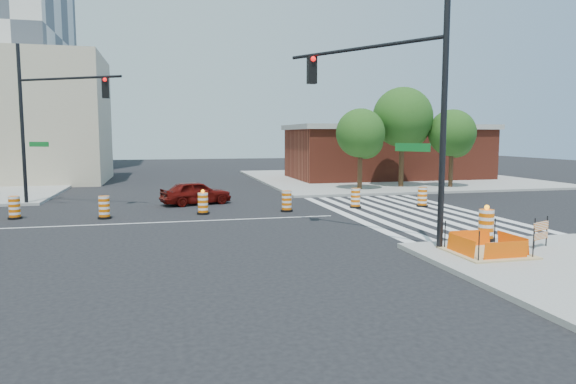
{
  "coord_description": "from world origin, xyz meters",
  "views": [
    {
      "loc": [
        -0.53,
        -22.46,
        3.73
      ],
      "look_at": [
        4.46,
        -2.0,
        1.4
      ],
      "focal_mm": 32.0,
      "sensor_mm": 36.0,
      "label": 1
    }
  ],
  "objects": [
    {
      "name": "median_drum_6",
      "position": [
        12.62,
        1.74,
        0.48
      ],
      "size": [
        0.6,
        0.6,
        1.02
      ],
      "color": "black",
      "rests_on": "ground"
    },
    {
      "name": "sidewalk_ne",
      "position": [
        18.0,
        18.0,
        0.07
      ],
      "size": [
        22.0,
        22.0,
        0.15
      ],
      "primitive_type": "cube",
      "color": "gray",
      "rests_on": "ground"
    },
    {
      "name": "median_drum_4",
      "position": [
        5.32,
        1.81,
        0.48
      ],
      "size": [
        0.6,
        0.6,
        1.02
      ],
      "color": "black",
      "rests_on": "ground"
    },
    {
      "name": "median_drum_2",
      "position": [
        -3.15,
        1.64,
        0.48
      ],
      "size": [
        0.6,
        0.6,
        1.02
      ],
      "color": "black",
      "rests_on": "ground"
    },
    {
      "name": "brick_storefront",
      "position": [
        18.0,
        18.0,
        2.32
      ],
      "size": [
        16.5,
        8.5,
        4.6
      ],
      "color": "maroon",
      "rests_on": "ground"
    },
    {
      "name": "tree_north_e",
      "position": [
        19.01,
        9.54,
        3.7
      ],
      "size": [
        3.29,
        3.25,
        5.52
      ],
      "color": "#382314",
      "rests_on": "ground"
    },
    {
      "name": "crosswalk_east",
      "position": [
        10.95,
        0.0,
        0.01
      ],
      "size": [
        6.75,
        13.5,
        0.01
      ],
      "color": "silver",
      "rests_on": "ground"
    },
    {
      "name": "median_drum_1",
      "position": [
        -7.05,
        2.5,
        0.48
      ],
      "size": [
        0.6,
        0.6,
        1.02
      ],
      "color": "black",
      "rests_on": "ground"
    },
    {
      "name": "tree_north_c",
      "position": [
        12.21,
        9.46,
        3.69
      ],
      "size": [
        3.29,
        3.23,
        5.5
      ],
      "color": "#382314",
      "rests_on": "ground"
    },
    {
      "name": "beige_midrise",
      "position": [
        -12.0,
        22.0,
        5.0
      ],
      "size": [
        14.0,
        10.0,
        10.0
      ],
      "primitive_type": "cube",
      "color": "#BDB090",
      "rests_on": "ground"
    },
    {
      "name": "red_coupe",
      "position": [
        1.15,
        5.53,
        0.65
      ],
      "size": [
        4.07,
        2.59,
        1.29
      ],
      "primitive_type": "imported",
      "rotation": [
        0.0,
        0.0,
        1.88
      ],
      "color": "#550A07",
      "rests_on": "ground"
    },
    {
      "name": "signal_pole_se",
      "position": [
        7.02,
        -6.48,
        5.21
      ],
      "size": [
        3.61,
        5.49,
        8.51
      ],
      "rotation": [
        0.0,
        0.0,
        2.15
      ],
      "color": "black",
      "rests_on": "ground"
    },
    {
      "name": "median_drum_5",
      "position": [
        9.05,
        2.15,
        0.48
      ],
      "size": [
        0.6,
        0.6,
        1.02
      ],
      "color": "black",
      "rests_on": "ground"
    },
    {
      "name": "tree_north_d",
      "position": [
        15.72,
        10.52,
        4.73
      ],
      "size": [
        4.15,
        4.15,
        7.05
      ],
      "color": "#382314",
      "rests_on": "ground"
    },
    {
      "name": "excavation_pit",
      "position": [
        9.0,
        -9.0,
        0.22
      ],
      "size": [
        2.2,
        2.2,
        0.9
      ],
      "color": "tan",
      "rests_on": "ground"
    },
    {
      "name": "barricade",
      "position": [
        11.17,
        -8.68,
        0.7
      ],
      "size": [
        0.8,
        0.36,
        0.99
      ],
      "rotation": [
        0.0,
        0.0,
        0.39
      ],
      "color": "#E35F04",
      "rests_on": "ground"
    },
    {
      "name": "median_drum_3",
      "position": [
        1.26,
        1.92,
        0.49
      ],
      "size": [
        0.6,
        0.6,
        1.18
      ],
      "color": "black",
      "rests_on": "ground"
    },
    {
      "name": "lane_centerline",
      "position": [
        0.0,
        0.0,
        0.01
      ],
      "size": [
        14.0,
        0.12,
        0.01
      ],
      "primitive_type": "cube",
      "color": "silver",
      "rests_on": "ground"
    },
    {
      "name": "pit_drum",
      "position": [
        10.12,
        -7.32,
        0.66
      ],
      "size": [
        0.63,
        0.63,
        1.23
      ],
      "color": "black",
      "rests_on": "ground"
    },
    {
      "name": "ground",
      "position": [
        0.0,
        0.0,
        0.0
      ],
      "size": [
        120.0,
        120.0,
        0.0
      ],
      "primitive_type": "plane",
      "color": "black",
      "rests_on": "ground"
    },
    {
      "name": "signal_pole_nw",
      "position": [
        -6.23,
        6.43,
        5.09
      ],
      "size": [
        5.44,
        3.39,
        8.31
      ],
      "rotation": [
        0.0,
        0.0,
        -0.55
      ],
      "color": "black",
      "rests_on": "ground"
    }
  ]
}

